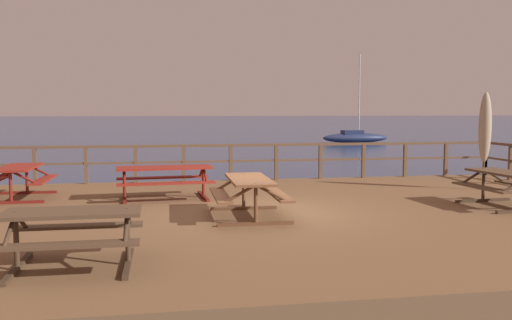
{
  "coord_description": "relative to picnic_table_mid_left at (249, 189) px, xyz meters",
  "views": [
    {
      "loc": [
        -2.03,
        -10.81,
        2.82
      ],
      "look_at": [
        0.0,
        0.8,
        1.75
      ],
      "focal_mm": 38.16,
      "sensor_mm": 36.0,
      "label": 1
    }
  ],
  "objects": [
    {
      "name": "ground_plane",
      "position": [
        0.35,
        0.47,
        -1.31
      ],
      "size": [
        600.0,
        600.0,
        0.0
      ],
      "primitive_type": "plane",
      "color": "navy"
    },
    {
      "name": "wooden_deck",
      "position": [
        0.35,
        0.47,
        -0.94
      ],
      "size": [
        16.88,
        10.6,
        0.75
      ],
      "primitive_type": "cube",
      "color": "brown",
      "rests_on": "ground"
    },
    {
      "name": "railing_waterside_far",
      "position": [
        0.35,
        5.62,
        0.17
      ],
      "size": [
        16.68,
        0.1,
        1.09
      ],
      "color": "brown",
      "rests_on": "wooden_deck"
    },
    {
      "name": "picnic_table_mid_left",
      "position": [
        0.0,
        0.0,
        0.0
      ],
      "size": [
        1.43,
        1.98,
        0.78
      ],
      "color": "brown",
      "rests_on": "wooden_deck"
    },
    {
      "name": "picnic_table_mid_right",
      "position": [
        -2.84,
        -3.0,
        -0.01
      ],
      "size": [
        1.77,
        1.4,
        0.78
      ],
      "color": "brown",
      "rests_on": "wooden_deck"
    },
    {
      "name": "picnic_table_front_left",
      "position": [
        -4.99,
        3.15,
        -0.0
      ],
      "size": [
        1.4,
        1.85,
        0.78
      ],
      "color": "maroon",
      "rests_on": "wooden_deck"
    },
    {
      "name": "picnic_table_mid_centre",
      "position": [
        -1.61,
        2.51,
        0.01
      ],
      "size": [
        2.3,
        1.56,
        0.78
      ],
      "color": "maroon",
      "rests_on": "wooden_deck"
    },
    {
      "name": "picnic_table_back_right",
      "position": [
        5.59,
        0.18,
        -0.01
      ],
      "size": [
        1.53,
        1.81,
        0.78
      ],
      "color": "brown",
      "rests_on": "wooden_deck"
    },
    {
      "name": "patio_umbrella_tall_front",
      "position": [
        6.64,
        2.58,
        1.07
      ],
      "size": [
        0.32,
        0.32,
        2.56
      ],
      "color": "#4C3828",
      "rests_on": "wooden_deck"
    },
    {
      "name": "sailboat_distant",
      "position": [
        15.2,
        35.33,
        -0.8
      ],
      "size": [
        6.06,
        1.9,
        7.72
      ],
      "color": "navy",
      "rests_on": "ground"
    }
  ]
}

